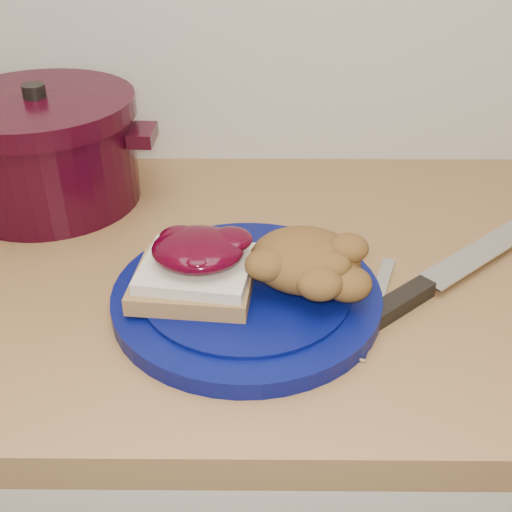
{
  "coord_description": "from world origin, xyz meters",
  "views": [
    {
      "loc": [
        0.06,
        0.85,
        1.33
      ],
      "look_at": [
        0.06,
        1.43,
        0.95
      ],
      "focal_mm": 45.0,
      "sensor_mm": 36.0,
      "label": 1
    }
  ],
  "objects_px": {
    "plate": "(247,297)",
    "dutch_oven": "(45,149)",
    "chef_knife": "(418,291)",
    "butter_knife": "(375,304)"
  },
  "relations": [
    {
      "from": "butter_knife",
      "to": "plate",
      "type": "bearing_deg",
      "value": 106.96
    },
    {
      "from": "plate",
      "to": "butter_knife",
      "type": "height_order",
      "value": "plate"
    },
    {
      "from": "chef_knife",
      "to": "butter_knife",
      "type": "distance_m",
      "value": 0.05
    },
    {
      "from": "chef_knife",
      "to": "dutch_oven",
      "type": "bearing_deg",
      "value": 112.48
    },
    {
      "from": "chef_knife",
      "to": "dutch_oven",
      "type": "xyz_separation_m",
      "value": [
        -0.47,
        0.24,
        0.07
      ]
    },
    {
      "from": "plate",
      "to": "butter_knife",
      "type": "relative_size",
      "value": 1.55
    },
    {
      "from": "plate",
      "to": "butter_knife",
      "type": "bearing_deg",
      "value": -1.69
    },
    {
      "from": "dutch_oven",
      "to": "chef_knife",
      "type": "bearing_deg",
      "value": -26.65
    },
    {
      "from": "plate",
      "to": "dutch_oven",
      "type": "bearing_deg",
      "value": 138.47
    },
    {
      "from": "plate",
      "to": "chef_knife",
      "type": "xyz_separation_m",
      "value": [
        0.19,
        0.01,
        -0.0
      ]
    }
  ]
}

